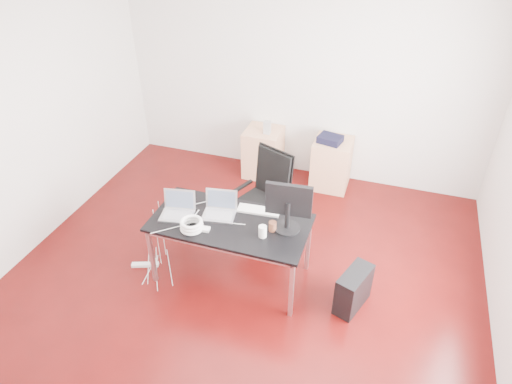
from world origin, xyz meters
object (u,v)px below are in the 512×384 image
(desk, at_px, (230,226))
(filing_cabinet_left, at_px, (263,152))
(pc_tower, at_px, (353,289))
(filing_cabinet_right, at_px, (331,164))
(office_chair, at_px, (265,193))

(desk, relative_size, filing_cabinet_left, 2.29)
(pc_tower, bearing_deg, filing_cabinet_left, 146.99)
(filing_cabinet_left, bearing_deg, filing_cabinet_right, 0.00)
(desk, height_order, filing_cabinet_right, desk)
(desk, distance_m, filing_cabinet_right, 2.23)
(filing_cabinet_left, bearing_deg, pc_tower, -52.62)
(office_chair, height_order, filing_cabinet_right, office_chair)
(filing_cabinet_left, xyz_separation_m, pc_tower, (1.62, -2.13, -0.13))
(filing_cabinet_left, relative_size, pc_tower, 1.56)
(office_chair, distance_m, filing_cabinet_right, 1.45)
(office_chair, distance_m, filing_cabinet_left, 1.41)
(filing_cabinet_right, bearing_deg, filing_cabinet_left, 180.00)
(filing_cabinet_left, height_order, filing_cabinet_right, same)
(office_chair, bearing_deg, desk, -76.71)
(desk, distance_m, filing_cabinet_left, 2.15)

